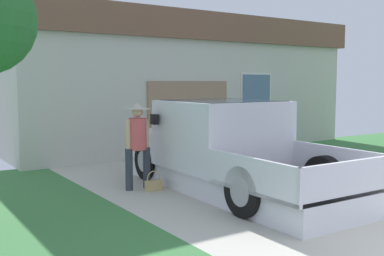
{
  "coord_description": "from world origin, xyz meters",
  "views": [
    {
      "loc": [
        -5.74,
        -2.34,
        2.06
      ],
      "look_at": [
        -0.86,
        5.03,
        1.18
      ],
      "focal_mm": 43.19,
      "sensor_mm": 36.0,
      "label": 1
    }
  ],
  "objects_px": {
    "handbag": "(154,184)",
    "wheeled_trash_bin": "(252,132)",
    "pickup_truck": "(223,149)",
    "house_with_garage": "(157,82)",
    "person_with_hat": "(138,139)"
  },
  "relations": [
    {
      "from": "handbag",
      "to": "wheeled_trash_bin",
      "type": "xyz_separation_m",
      "value": [
        5.11,
        3.05,
        0.43
      ]
    },
    {
      "from": "person_with_hat",
      "to": "wheeled_trash_bin",
      "type": "xyz_separation_m",
      "value": [
        5.31,
        2.78,
        -0.43
      ]
    },
    {
      "from": "house_with_garage",
      "to": "wheeled_trash_bin",
      "type": "distance_m",
      "value": 4.14
    },
    {
      "from": "wheeled_trash_bin",
      "to": "handbag",
      "type": "bearing_deg",
      "value": -149.18
    },
    {
      "from": "person_with_hat",
      "to": "house_with_garage",
      "type": "relative_size",
      "value": 0.15
    },
    {
      "from": "person_with_hat",
      "to": "handbag",
      "type": "relative_size",
      "value": 4.39
    },
    {
      "from": "person_with_hat",
      "to": "pickup_truck",
      "type": "bearing_deg",
      "value": -28.06
    },
    {
      "from": "pickup_truck",
      "to": "wheeled_trash_bin",
      "type": "bearing_deg",
      "value": 43.73
    },
    {
      "from": "pickup_truck",
      "to": "house_with_garage",
      "type": "height_order",
      "value": "house_with_garage"
    },
    {
      "from": "pickup_truck",
      "to": "handbag",
      "type": "distance_m",
      "value": 1.5
    },
    {
      "from": "handbag",
      "to": "house_with_garage",
      "type": "xyz_separation_m",
      "value": [
        3.81,
        6.67,
        1.95
      ]
    },
    {
      "from": "pickup_truck",
      "to": "wheeled_trash_bin",
      "type": "height_order",
      "value": "pickup_truck"
    },
    {
      "from": "wheeled_trash_bin",
      "to": "house_with_garage",
      "type": "bearing_deg",
      "value": 109.76
    },
    {
      "from": "pickup_truck",
      "to": "person_with_hat",
      "type": "xyz_separation_m",
      "value": [
        -1.43,
        0.8,
        0.22
      ]
    },
    {
      "from": "handbag",
      "to": "pickup_truck",
      "type": "bearing_deg",
      "value": -23.41
    }
  ]
}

